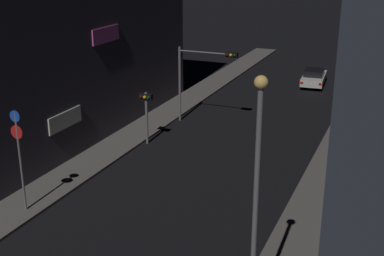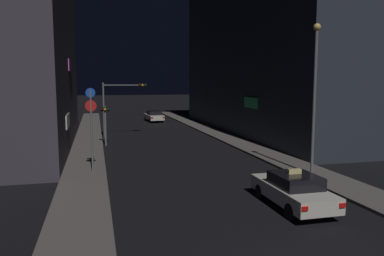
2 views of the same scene
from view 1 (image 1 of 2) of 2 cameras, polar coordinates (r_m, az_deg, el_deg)
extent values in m
cube|color=#5B5651|center=(35.07, -4.50, 0.51)|extent=(2.36, 57.71, 0.14)
cube|color=#5B5651|center=(31.61, 15.81, -2.33)|extent=(2.36, 57.71, 0.14)
cube|color=#3D3842|center=(33.91, -15.99, 11.19)|extent=(8.84, 22.31, 13.94)
cube|color=white|center=(28.74, -13.70, 0.87)|extent=(0.08, 2.80, 0.90)
cube|color=#D859B2|center=(31.40, -9.41, 10.04)|extent=(0.08, 2.80, 0.90)
cube|color=#26CC66|center=(26.11, 17.52, 0.70)|extent=(0.08, 2.80, 0.90)
cube|color=silver|center=(45.99, 13.20, 5.32)|extent=(2.13, 4.52, 0.60)
cube|color=black|center=(45.68, 13.22, 5.93)|extent=(1.73, 2.09, 0.50)
cube|color=red|center=(43.90, 11.91, 4.89)|extent=(0.24, 0.08, 0.16)
cube|color=red|center=(43.76, 13.86, 4.70)|extent=(0.24, 0.08, 0.16)
cylinder|color=black|center=(47.46, 12.39, 5.43)|extent=(0.27, 0.65, 0.64)
cylinder|color=black|center=(47.32, 14.31, 5.24)|extent=(0.27, 0.65, 0.64)
cylinder|color=black|center=(44.83, 11.96, 4.66)|extent=(0.27, 0.65, 0.64)
cylinder|color=black|center=(44.68, 13.99, 4.45)|extent=(0.27, 0.65, 0.64)
cylinder|color=slate|center=(35.10, -1.35, 4.81)|extent=(0.16, 0.16, 5.09)
cylinder|color=slate|center=(33.90, 1.44, 8.27)|extent=(3.62, 0.10, 0.10)
cube|color=black|center=(33.29, 4.36, 8.01)|extent=(0.80, 0.28, 0.32)
sphere|color=#3F0C0C|center=(33.21, 3.85, 8.00)|extent=(0.20, 0.20, 0.20)
sphere|color=yellow|center=(33.13, 4.26, 7.96)|extent=(0.20, 0.20, 0.20)
sphere|color=#0C3319|center=(33.05, 4.67, 7.92)|extent=(0.20, 0.20, 0.20)
cylinder|color=slate|center=(31.22, -4.99, 1.07)|extent=(0.16, 0.16, 3.20)
cube|color=black|center=(30.82, -5.06, 3.46)|extent=(0.80, 0.28, 0.32)
sphere|color=#3F0C0C|center=(30.79, -5.62, 3.42)|extent=(0.20, 0.20, 0.20)
sphere|color=yellow|center=(30.68, -5.21, 3.38)|extent=(0.20, 0.20, 0.20)
sphere|color=#0C3319|center=(30.56, -4.80, 3.33)|extent=(0.20, 0.20, 0.20)
cylinder|color=slate|center=(23.88, -18.26, -3.63)|extent=(0.10, 0.10, 4.56)
cylinder|color=blue|center=(23.16, -18.83, 1.22)|extent=(0.52, 0.03, 0.52)
cylinder|color=red|center=(23.38, -18.65, -0.44)|extent=(0.61, 0.03, 0.61)
cylinder|color=slate|center=(15.24, 6.91, -9.78)|extent=(0.16, 0.16, 7.62)
sphere|color=#F9C666|center=(13.76, 7.58, 4.97)|extent=(0.38, 0.38, 0.38)
camera|label=2|loc=(16.82, -78.49, -19.05)|focal=35.40mm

